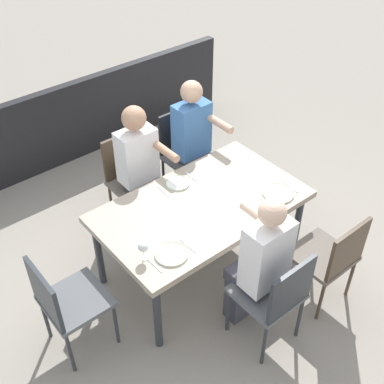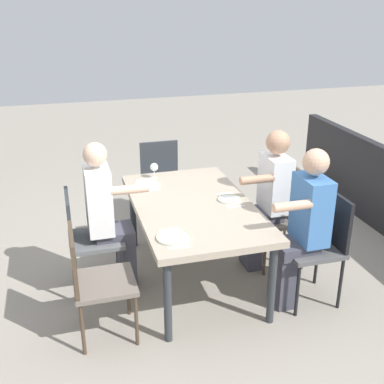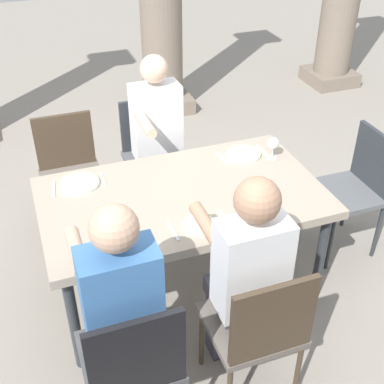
% 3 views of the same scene
% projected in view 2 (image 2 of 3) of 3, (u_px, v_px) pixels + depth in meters
% --- Properties ---
extents(ground_plane, '(16.00, 16.00, 0.00)m').
position_uv_depth(ground_plane, '(193.00, 278.00, 4.40)').
color(ground_plane, gray).
extents(dining_table, '(1.67, 0.97, 0.74)m').
position_uv_depth(dining_table, '(193.00, 211.00, 4.15)').
color(dining_table, tan).
rests_on(dining_table, ground).
extents(chair_west_north, '(0.44, 0.44, 0.87)m').
position_uv_depth(chair_west_north, '(93.00, 277.00, 3.49)').
color(chair_west_north, '#6A6158').
rests_on(chair_west_north, ground).
extents(chair_west_south, '(0.44, 0.44, 0.93)m').
position_uv_depth(chair_west_south, '(320.00, 240.00, 3.93)').
color(chair_west_south, '#4F4F50').
rests_on(chair_west_south, ground).
extents(chair_mid_north, '(0.44, 0.44, 0.90)m').
position_uv_depth(chair_mid_north, '(86.00, 235.00, 4.04)').
color(chair_mid_north, '#5B5E61').
rests_on(chair_mid_north, ground).
extents(chair_mid_south, '(0.44, 0.44, 0.91)m').
position_uv_depth(chair_mid_south, '(285.00, 211.00, 4.50)').
color(chair_mid_south, '#6A6158').
rests_on(chair_mid_south, ground).
extents(chair_head_east, '(0.44, 0.44, 0.89)m').
position_uv_depth(chair_head_east, '(162.00, 177.00, 5.32)').
color(chair_head_east, '#5B5E61').
rests_on(chair_head_east, ground).
extents(diner_woman_green, '(0.35, 0.50, 1.30)m').
position_uv_depth(diner_woman_green, '(268.00, 196.00, 4.38)').
color(diner_woman_green, '#3F3F4C').
rests_on(diner_woman_green, ground).
extents(diner_man_white, '(0.35, 0.49, 1.32)m').
position_uv_depth(diner_man_white, '(108.00, 214.00, 4.02)').
color(diner_man_white, '#3F3F4C').
rests_on(diner_man_white, ground).
extents(diner_guest_third, '(0.35, 0.49, 1.32)m').
position_uv_depth(diner_guest_third, '(303.00, 225.00, 3.83)').
color(diner_guest_third, '#3F3F4C').
rests_on(diner_guest_third, ground).
extents(plate_0, '(0.26, 0.26, 0.02)m').
position_uv_depth(plate_0, '(174.00, 237.00, 3.54)').
color(plate_0, white).
rests_on(plate_0, dining_table).
extents(fork_0, '(0.04, 0.17, 0.01)m').
position_uv_depth(fork_0, '(179.00, 248.00, 3.41)').
color(fork_0, silver).
rests_on(fork_0, dining_table).
extents(spoon_0, '(0.02, 0.17, 0.01)m').
position_uv_depth(spoon_0, '(169.00, 229.00, 3.68)').
color(spoon_0, silver).
rests_on(spoon_0, dining_table).
extents(plate_1, '(0.20, 0.20, 0.02)m').
position_uv_depth(plate_1, '(230.00, 199.00, 4.19)').
color(plate_1, white).
rests_on(plate_1, dining_table).
extents(fork_1, '(0.02, 0.17, 0.01)m').
position_uv_depth(fork_1, '(236.00, 207.00, 4.06)').
color(fork_1, silver).
rests_on(fork_1, dining_table).
extents(spoon_1, '(0.02, 0.17, 0.01)m').
position_uv_depth(spoon_1, '(224.00, 193.00, 4.33)').
color(spoon_1, silver).
rests_on(spoon_1, dining_table).
extents(plate_2, '(0.24, 0.24, 0.02)m').
position_uv_depth(plate_2, '(147.00, 184.00, 4.52)').
color(plate_2, white).
rests_on(plate_2, dining_table).
extents(wine_glass_2, '(0.08, 0.08, 0.15)m').
position_uv_depth(wine_glass_2, '(154.00, 167.00, 4.65)').
color(wine_glass_2, white).
rests_on(wine_glass_2, dining_table).
extents(fork_2, '(0.02, 0.17, 0.01)m').
position_uv_depth(fork_2, '(151.00, 191.00, 4.38)').
color(fork_2, silver).
rests_on(fork_2, dining_table).
extents(spoon_2, '(0.02, 0.17, 0.01)m').
position_uv_depth(spoon_2, '(144.00, 179.00, 4.65)').
color(spoon_2, silver).
rests_on(spoon_2, dining_table).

